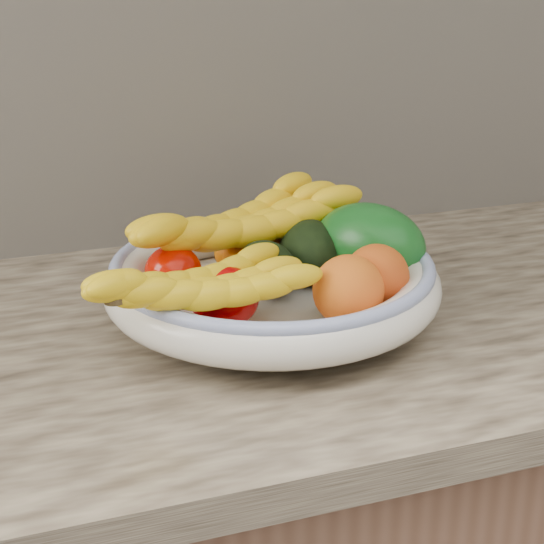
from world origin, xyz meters
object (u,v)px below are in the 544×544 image
(fruit_bowl, at_px, (272,281))
(green_mango, at_px, (369,245))
(banana_bunch_back, at_px, (243,231))
(banana_bunch_front, at_px, (200,293))

(fruit_bowl, bearing_deg, green_mango, 3.64)
(green_mango, height_order, banana_bunch_back, green_mango)
(green_mango, distance_m, banana_bunch_front, 0.25)
(fruit_bowl, relative_size, banana_bunch_front, 1.50)
(fruit_bowl, bearing_deg, banana_bunch_back, 99.25)
(fruit_bowl, xyz_separation_m, banana_bunch_back, (-0.01, 0.07, 0.04))
(green_mango, relative_size, banana_bunch_front, 0.55)
(green_mango, height_order, banana_bunch_front, green_mango)
(green_mango, distance_m, banana_bunch_back, 0.15)
(green_mango, bearing_deg, banana_bunch_back, 117.57)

